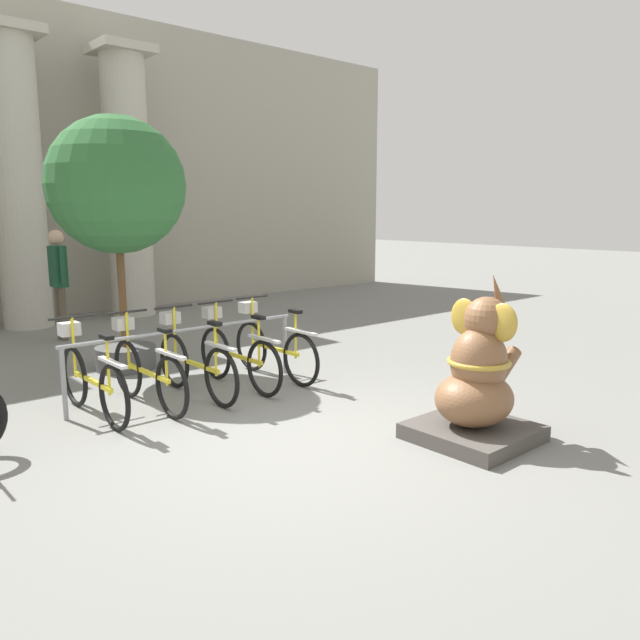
{
  "coord_description": "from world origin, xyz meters",
  "views": [
    {
      "loc": [
        -3.39,
        -4.25,
        2.08
      ],
      "look_at": [
        0.66,
        0.36,
        1.0
      ],
      "focal_mm": 35.0,
      "sensor_mm": 36.0,
      "label": 1
    }
  ],
  "objects_px": {
    "bicycle_1": "(147,371)",
    "bicycle_3": "(237,354)",
    "potted_tree": "(117,191)",
    "bicycle_0": "(91,379)",
    "elephant_statue": "(477,384)",
    "bicycle_4": "(273,347)",
    "bicycle_2": "(195,362)",
    "person_pedestrian": "(58,274)"
  },
  "relations": [
    {
      "from": "bicycle_1",
      "to": "potted_tree",
      "type": "relative_size",
      "value": 0.51
    },
    {
      "from": "bicycle_2",
      "to": "potted_tree",
      "type": "distance_m",
      "value": 2.58
    },
    {
      "from": "bicycle_0",
      "to": "elephant_statue",
      "type": "height_order",
      "value": "elephant_statue"
    },
    {
      "from": "bicycle_2",
      "to": "person_pedestrian",
      "type": "distance_m",
      "value": 4.23
    },
    {
      "from": "bicycle_0",
      "to": "elephant_statue",
      "type": "xyz_separation_m",
      "value": [
        2.4,
        -2.96,
        0.13
      ]
    },
    {
      "from": "bicycle_4",
      "to": "bicycle_1",
      "type": "bearing_deg",
      "value": -178.25
    },
    {
      "from": "bicycle_0",
      "to": "bicycle_1",
      "type": "distance_m",
      "value": 0.58
    },
    {
      "from": "bicycle_1",
      "to": "potted_tree",
      "type": "distance_m",
      "value": 2.63
    },
    {
      "from": "bicycle_1",
      "to": "bicycle_2",
      "type": "xyz_separation_m",
      "value": [
        0.58,
        -0.01,
        0.0
      ]
    },
    {
      "from": "bicycle_2",
      "to": "bicycle_4",
      "type": "xyz_separation_m",
      "value": [
        1.15,
        0.06,
        0.0
      ]
    },
    {
      "from": "bicycle_1",
      "to": "bicycle_4",
      "type": "bearing_deg",
      "value": 1.75
    },
    {
      "from": "bicycle_2",
      "to": "bicycle_0",
      "type": "bearing_deg",
      "value": 176.77
    },
    {
      "from": "bicycle_4",
      "to": "elephant_statue",
      "type": "relative_size",
      "value": 1.09
    },
    {
      "from": "bicycle_0",
      "to": "bicycle_2",
      "type": "xyz_separation_m",
      "value": [
        1.15,
        -0.06,
        0.0
      ]
    },
    {
      "from": "bicycle_1",
      "to": "elephant_statue",
      "type": "xyz_separation_m",
      "value": [
        1.83,
        -2.9,
        0.13
      ]
    },
    {
      "from": "bicycle_4",
      "to": "person_pedestrian",
      "type": "distance_m",
      "value": 4.34
    },
    {
      "from": "bicycle_4",
      "to": "person_pedestrian",
      "type": "bearing_deg",
      "value": 105.93
    },
    {
      "from": "bicycle_0",
      "to": "person_pedestrian",
      "type": "xyz_separation_m",
      "value": [
        1.13,
        4.11,
        0.68
      ]
    },
    {
      "from": "bicycle_0",
      "to": "person_pedestrian",
      "type": "bearing_deg",
      "value": 74.67
    },
    {
      "from": "bicycle_0",
      "to": "bicycle_3",
      "type": "height_order",
      "value": "same"
    },
    {
      "from": "bicycle_0",
      "to": "potted_tree",
      "type": "distance_m",
      "value": 2.77
    },
    {
      "from": "bicycle_2",
      "to": "person_pedestrian",
      "type": "height_order",
      "value": "person_pedestrian"
    },
    {
      "from": "bicycle_2",
      "to": "bicycle_4",
      "type": "relative_size",
      "value": 1.0
    },
    {
      "from": "bicycle_1",
      "to": "bicycle_3",
      "type": "bearing_deg",
      "value": 0.09
    },
    {
      "from": "bicycle_4",
      "to": "elephant_statue",
      "type": "height_order",
      "value": "elephant_statue"
    },
    {
      "from": "bicycle_2",
      "to": "person_pedestrian",
      "type": "bearing_deg",
      "value": 90.33
    },
    {
      "from": "person_pedestrian",
      "to": "bicycle_2",
      "type": "bearing_deg",
      "value": -89.67
    },
    {
      "from": "bicycle_4",
      "to": "bicycle_0",
      "type": "bearing_deg",
      "value": 179.91
    },
    {
      "from": "bicycle_1",
      "to": "bicycle_4",
      "type": "distance_m",
      "value": 1.73
    },
    {
      "from": "bicycle_1",
      "to": "bicycle_3",
      "type": "distance_m",
      "value": 1.15
    },
    {
      "from": "bicycle_4",
      "to": "elephant_statue",
      "type": "bearing_deg",
      "value": -88.05
    },
    {
      "from": "bicycle_3",
      "to": "elephant_statue",
      "type": "distance_m",
      "value": 2.98
    },
    {
      "from": "bicycle_0",
      "to": "bicycle_3",
      "type": "xyz_separation_m",
      "value": [
        1.73,
        -0.05,
        0.0
      ]
    },
    {
      "from": "bicycle_2",
      "to": "potted_tree",
      "type": "bearing_deg",
      "value": 91.7
    },
    {
      "from": "bicycle_1",
      "to": "bicycle_3",
      "type": "xyz_separation_m",
      "value": [
        1.15,
        0.0,
        0.0
      ]
    },
    {
      "from": "bicycle_0",
      "to": "person_pedestrian",
      "type": "distance_m",
      "value": 4.32
    },
    {
      "from": "bicycle_1",
      "to": "elephant_statue",
      "type": "distance_m",
      "value": 3.43
    },
    {
      "from": "bicycle_0",
      "to": "potted_tree",
      "type": "relative_size",
      "value": 0.51
    },
    {
      "from": "bicycle_2",
      "to": "bicycle_3",
      "type": "bearing_deg",
      "value": 1.03
    },
    {
      "from": "bicycle_1",
      "to": "bicycle_3",
      "type": "height_order",
      "value": "same"
    },
    {
      "from": "bicycle_1",
      "to": "bicycle_2",
      "type": "bearing_deg",
      "value": -0.85
    },
    {
      "from": "bicycle_2",
      "to": "elephant_statue",
      "type": "relative_size",
      "value": 1.09
    }
  ]
}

